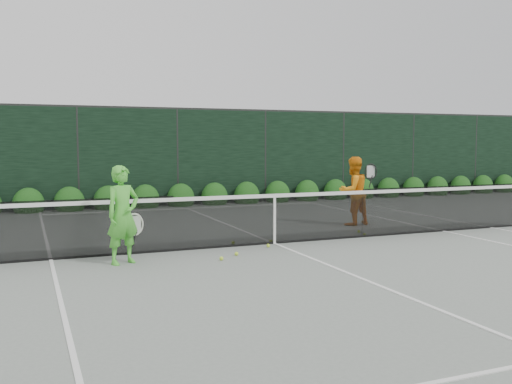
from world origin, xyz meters
name	(u,v)px	position (x,y,z in m)	size (l,w,h in m)	color
ground	(274,244)	(0.00, 0.00, 0.00)	(80.00, 80.00, 0.00)	gray
tennis_net	(273,217)	(-0.02, 0.00, 0.53)	(12.90, 0.10, 1.07)	black
player_woman	(123,215)	(-3.02, -0.73, 0.80)	(0.70, 0.59, 1.60)	#52CB3B
player_man	(353,191)	(2.77, 1.60, 0.82)	(0.94, 0.73, 1.63)	orange
court_lines	(274,243)	(0.00, 0.00, 0.01)	(11.03, 23.83, 0.01)	white
windscreen_fence	(349,173)	(0.00, -2.71, 1.51)	(32.00, 21.07, 3.06)	black
hedge_row	(181,198)	(0.00, 7.15, 0.23)	(31.66, 0.65, 0.94)	#113C10
tennis_balls	(283,243)	(0.11, -0.18, 0.03)	(3.78, 1.68, 0.07)	#CCF235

